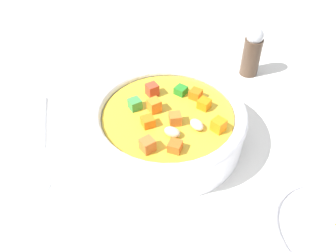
{
  "coord_description": "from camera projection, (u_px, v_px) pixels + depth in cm",
  "views": [
    {
      "loc": [
        33.26,
        -4.24,
        34.84
      ],
      "look_at": [
        0.0,
        0.0,
        2.82
      ],
      "focal_mm": 35.59,
      "sensor_mm": 36.0,
      "label": 1
    }
  ],
  "objects": [
    {
      "name": "pepper_shaker",
      "position": [
        252.0,
        52.0,
        0.58
      ],
      "size": [
        3.19,
        3.19,
        8.89
      ],
      "color": "#4C3828",
      "rests_on": "ground_plane"
    },
    {
      "name": "side_bowl_small",
      "position": [
        328.0,
        239.0,
        0.35
      ],
      "size": [
        13.12,
        13.12,
        5.58
      ],
      "color": "white",
      "rests_on": "ground_plane"
    },
    {
      "name": "soup_bowl_main",
      "position": [
        168.0,
        124.0,
        0.46
      ],
      "size": [
        21.36,
        21.36,
        6.87
      ],
      "color": "white",
      "rests_on": "ground_plane"
    },
    {
      "name": "spoon",
      "position": [
        42.0,
        150.0,
        0.46
      ],
      "size": [
        19.73,
        3.83,
        0.86
      ],
      "rotation": [
        0.0,
        0.0,
        6.39
      ],
      "color": "silver",
      "rests_on": "ground_plane"
    },
    {
      "name": "ground_plane",
      "position": [
        168.0,
        145.0,
        0.49
      ],
      "size": [
        140.0,
        140.0,
        2.0
      ],
      "primitive_type": "cube",
      "color": "silver"
    }
  ]
}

